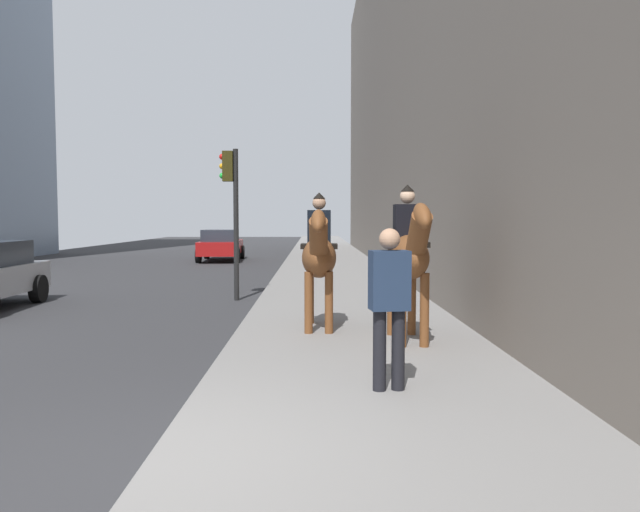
{
  "coord_description": "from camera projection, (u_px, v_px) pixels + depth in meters",
  "views": [
    {
      "loc": [
        -4.36,
        -1.26,
        1.92
      ],
      "look_at": [
        4.0,
        -1.35,
        1.4
      ],
      "focal_mm": 33.72,
      "sensor_mm": 36.0,
      "label": 1
    }
  ],
  "objects": [
    {
      "name": "car_near_lane",
      "position": [
        221.0,
        244.0,
        27.5
      ],
      "size": [
        4.43,
        2.03,
        1.44
      ],
      "rotation": [
        0.0,
        0.0,
        0.04
      ],
      "color": "maroon",
      "rests_on": "ground"
    },
    {
      "name": "traffic_light_near_curb",
      "position": [
        232.0,
        199.0,
        13.99
      ],
      "size": [
        0.2,
        0.44,
        3.54
      ],
      "color": "black",
      "rests_on": "ground"
    },
    {
      "name": "mounted_horse_far",
      "position": [
        409.0,
        254.0,
        8.73
      ],
      "size": [
        2.15,
        0.61,
        2.3
      ],
      "rotation": [
        0.0,
        0.0,
        3.18
      ],
      "color": "brown",
      "rests_on": "sidewalk_slab"
    },
    {
      "name": "sidewalk_slab",
      "position": [
        403.0,
        468.0,
        4.47
      ],
      "size": [
        120.0,
        3.84,
        0.12
      ],
      "primitive_type": "cube",
      "color": "slate",
      "rests_on": "ground"
    },
    {
      "name": "pedestrian_greeting",
      "position": [
        389.0,
        298.0,
        6.25
      ],
      "size": [
        0.31,
        0.43,
        1.7
      ],
      "rotation": [
        0.0,
        0.0,
        0.13
      ],
      "color": "black",
      "rests_on": "sidewalk_slab"
    },
    {
      "name": "mounted_horse_near",
      "position": [
        319.0,
        255.0,
        9.73
      ],
      "size": [
        2.15,
        0.61,
        2.23
      ],
      "rotation": [
        0.0,
        0.0,
        3.12
      ],
      "color": "brown",
      "rests_on": "sidewalk_slab"
    }
  ]
}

